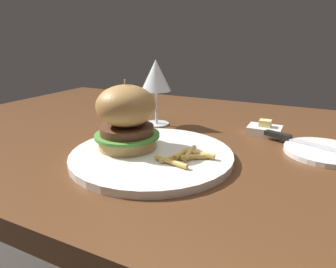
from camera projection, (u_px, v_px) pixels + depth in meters
dining_table at (172, 163)px, 0.77m from camera, size 1.35×0.87×0.74m
main_plate at (152, 155)px, 0.58m from camera, size 0.31×0.31×0.01m
burger_sandwich at (126, 117)px, 0.58m from camera, size 0.13×0.13×0.13m
fries_pile at (185, 156)px, 0.54m from camera, size 0.10×0.09×0.01m
wine_glass at (156, 77)px, 0.76m from camera, size 0.08×0.08×0.17m
bread_plate at (325, 152)px, 0.60m from camera, size 0.16×0.16×0.01m
table_knife at (301, 141)px, 0.63m from camera, size 0.20×0.09×0.01m
butter_dish at (265, 130)px, 0.72m from camera, size 0.08×0.06×0.04m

